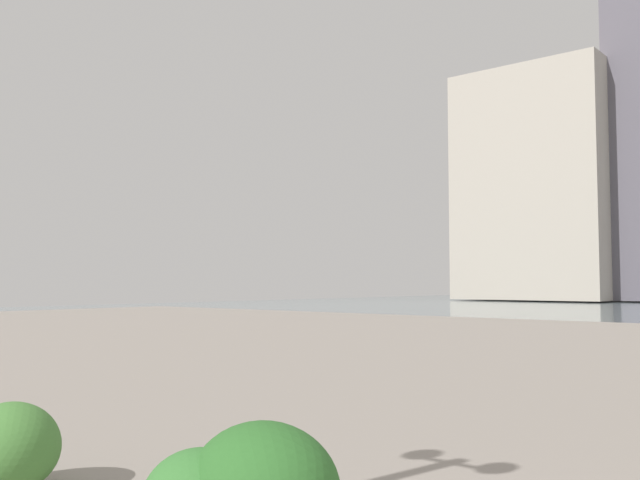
# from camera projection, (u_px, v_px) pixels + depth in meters

# --- Properties ---
(building_annex) EXTENTS (13.30, 13.58, 20.42)m
(building_annex) POSITION_uv_depth(u_px,v_px,m) (548.00, 189.00, 64.27)
(building_annex) COLOR #B2A899
(building_annex) RESTS_ON ground
(shrub_wide) EXTENTS (0.75, 0.68, 0.64)m
(shrub_wide) POSITION_uv_depth(u_px,v_px,m) (10.00, 447.00, 4.98)
(shrub_wide) COLOR #477F38
(shrub_wide) RESTS_ON ground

